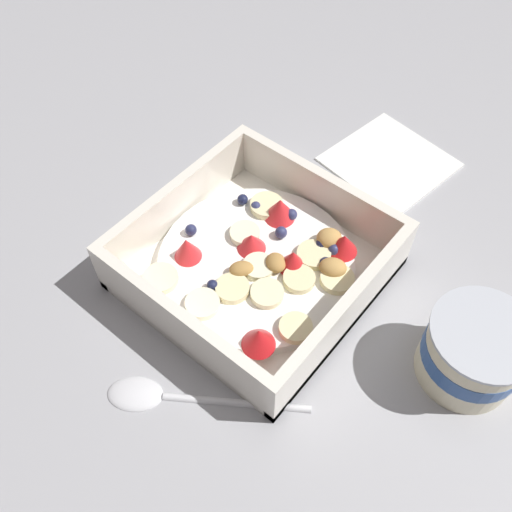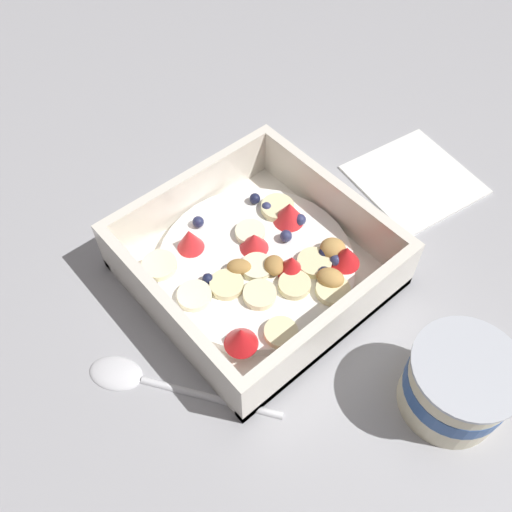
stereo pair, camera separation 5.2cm
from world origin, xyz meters
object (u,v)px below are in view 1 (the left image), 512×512
at_px(spoon, 166,395).
at_px(fruit_bowl, 258,263).
at_px(folded_napkin, 391,162).
at_px(yogurt_cup, 473,352).

bearing_deg(spoon, fruit_bowl, -172.36).
relative_size(fruit_bowl, spoon, 1.37).
bearing_deg(fruit_bowl, spoon, 7.64).
bearing_deg(spoon, folded_napkin, -179.87).
distance_m(fruit_bowl, spoon, 0.15).
xyz_separation_m(fruit_bowl, spoon, (0.15, 0.02, -0.02)).
bearing_deg(spoon, yogurt_cup, 135.11).
xyz_separation_m(fruit_bowl, folded_napkin, (-0.22, 0.02, -0.02)).
height_order(spoon, folded_napkin, spoon).
distance_m(fruit_bowl, yogurt_cup, 0.20).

